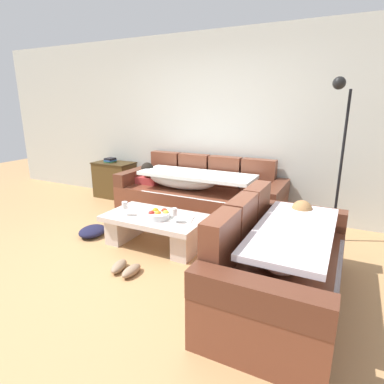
# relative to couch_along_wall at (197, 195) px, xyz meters

# --- Properties ---
(ground_plane) EXTENTS (14.00, 14.00, 0.00)m
(ground_plane) POSITION_rel_couch_along_wall_xyz_m (0.04, -1.63, -0.33)
(ground_plane) COLOR #AD7F50
(back_wall) EXTENTS (9.00, 0.10, 2.70)m
(back_wall) POSITION_rel_couch_along_wall_xyz_m (0.04, 0.52, 1.02)
(back_wall) COLOR beige
(back_wall) RESTS_ON ground_plane
(couch_along_wall) EXTENTS (2.48, 0.92, 0.88)m
(couch_along_wall) POSITION_rel_couch_along_wall_xyz_m (0.00, 0.00, 0.00)
(couch_along_wall) COLOR brown
(couch_along_wall) RESTS_ON ground_plane
(couch_near_window) EXTENTS (0.92, 1.83, 0.88)m
(couch_near_window) POSITION_rel_couch_along_wall_xyz_m (1.59, -1.62, 0.01)
(couch_near_window) COLOR brown
(couch_near_window) RESTS_ON ground_plane
(coffee_table) EXTENTS (1.20, 0.68, 0.38)m
(coffee_table) POSITION_rel_couch_along_wall_xyz_m (0.02, -1.19, -0.09)
(coffee_table) COLOR beige
(coffee_table) RESTS_ON ground_plane
(fruit_bowl) EXTENTS (0.28, 0.28, 0.10)m
(fruit_bowl) POSITION_rel_couch_along_wall_xyz_m (0.11, -1.24, 0.09)
(fruit_bowl) COLOR silver
(fruit_bowl) RESTS_ON coffee_table
(wine_glass_near_left) EXTENTS (0.07, 0.07, 0.17)m
(wine_glass_near_left) POSITION_rel_couch_along_wall_xyz_m (-0.30, -1.33, 0.17)
(wine_glass_near_left) COLOR silver
(wine_glass_near_left) RESTS_ON coffee_table
(wine_glass_near_right) EXTENTS (0.07, 0.07, 0.17)m
(wine_glass_near_right) POSITION_rel_couch_along_wall_xyz_m (0.34, -1.28, 0.17)
(wine_glass_near_right) COLOR silver
(wine_glass_near_right) RESTS_ON coffee_table
(open_magazine) EXTENTS (0.32, 0.27, 0.01)m
(open_magazine) POSITION_rel_couch_along_wall_xyz_m (0.35, -1.16, 0.06)
(open_magazine) COLOR white
(open_magazine) RESTS_ON coffee_table
(side_cabinet) EXTENTS (0.72, 0.44, 0.64)m
(side_cabinet) POSITION_rel_couch_along_wall_xyz_m (-1.77, 0.22, -0.01)
(side_cabinet) COLOR #4C3719
(side_cabinet) RESTS_ON ground_plane
(book_stack_on_cabinet) EXTENTS (0.17, 0.19, 0.08)m
(book_stack_on_cabinet) POSITION_rel_couch_along_wall_xyz_m (-1.84, 0.22, 0.35)
(book_stack_on_cabinet) COLOR #338C59
(book_stack_on_cabinet) RESTS_ON side_cabinet
(floor_lamp) EXTENTS (0.33, 0.31, 1.95)m
(floor_lamp) POSITION_rel_couch_along_wall_xyz_m (1.87, -0.12, 0.79)
(floor_lamp) COLOR black
(floor_lamp) RESTS_ON ground_plane
(pair_of_shoes) EXTENTS (0.32, 0.30, 0.09)m
(pair_of_shoes) POSITION_rel_couch_along_wall_xyz_m (0.10, -1.88, -0.28)
(pair_of_shoes) COLOR #8C7259
(pair_of_shoes) RESTS_ON ground_plane
(crumpled_garment) EXTENTS (0.40, 0.46, 0.12)m
(crumpled_garment) POSITION_rel_couch_along_wall_xyz_m (-0.87, -1.32, -0.27)
(crumpled_garment) COLOR #191933
(crumpled_garment) RESTS_ON ground_plane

